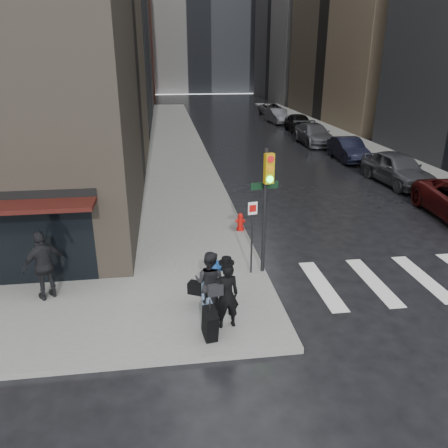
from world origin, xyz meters
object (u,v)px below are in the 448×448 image
at_px(man_overcoat, 223,300).
at_px(parked_car_5, 277,116).
at_px(man_greycoat, 44,265).
at_px(fire_hydrant, 240,223).
at_px(parked_car_4, 299,123).
at_px(parked_car_6, 273,110).
at_px(traffic_light, 265,196).
at_px(parked_car_2, 348,149).
at_px(parked_car_3, 314,134).
at_px(man_jeans, 210,282).
at_px(parked_car_1, 397,168).

distance_m(man_overcoat, parked_car_5, 36.19).
relative_size(man_greycoat, fire_hydrant, 2.89).
distance_m(man_overcoat, man_greycoat, 4.97).
distance_m(parked_car_4, parked_car_6, 11.36).
relative_size(man_greycoat, traffic_light, 0.51).
bearing_deg(parked_car_2, parked_car_6, 91.27).
height_order(man_greycoat, parked_car_2, man_greycoat).
distance_m(parked_car_4, parked_car_5, 5.70).
bearing_deg(parked_car_3, fire_hydrant, -117.49).
xyz_separation_m(man_jeans, parked_car_5, (10.41, 33.88, -0.28)).
relative_size(man_greycoat, parked_car_4, 0.42).
bearing_deg(parked_car_1, fire_hydrant, -152.15).
distance_m(parked_car_2, parked_car_6, 22.71).
xyz_separation_m(man_overcoat, parked_car_3, (10.15, 23.37, -0.18)).
xyz_separation_m(fire_hydrant, parked_car_2, (9.03, 11.44, 0.26)).
relative_size(man_jeans, traffic_light, 0.44).
bearing_deg(man_overcoat, parked_car_6, -113.84).
xyz_separation_m(man_greycoat, parked_car_2, (15.03, 15.60, -0.41)).
relative_size(traffic_light, parked_car_5, 0.88).
relative_size(man_greycoat, parked_car_6, 0.39).
xyz_separation_m(man_greycoat, parked_car_3, (14.65, 21.27, -0.37)).
distance_m(man_greycoat, parked_car_1, 18.25).
distance_m(man_overcoat, parked_car_6, 41.90).
bearing_deg(parked_car_1, traffic_light, -138.85).
height_order(man_overcoat, parked_car_3, man_overcoat).
bearing_deg(parked_car_5, parked_car_3, -95.67).
distance_m(man_greycoat, parked_car_4, 30.96).
height_order(traffic_light, parked_car_2, traffic_light).
distance_m(man_overcoat, parked_car_2, 20.59).
height_order(parked_car_2, parked_car_4, parked_car_4).
relative_size(fire_hydrant, parked_car_1, 0.14).
bearing_deg(man_jeans, parked_car_6, -79.81).
distance_m(parked_car_2, parked_car_3, 5.69).
xyz_separation_m(parked_car_4, parked_car_5, (-0.55, 5.68, -0.09)).
height_order(man_overcoat, fire_hydrant, man_overcoat).
bearing_deg(parked_car_4, parked_car_5, 96.56).
relative_size(traffic_light, parked_car_1, 0.77).
xyz_separation_m(parked_car_2, parked_car_5, (-0.34, 17.03, -0.01)).
bearing_deg(parked_car_1, parked_car_3, 89.46).
bearing_deg(parked_car_2, traffic_light, -118.20).
bearing_deg(traffic_light, fire_hydrant, 80.67).
distance_m(man_greycoat, parked_car_5, 35.78).
bearing_deg(man_jeans, parked_car_3, -88.56).
height_order(parked_car_4, parked_car_6, parked_car_4).
distance_m(man_overcoat, man_jeans, 0.87).
xyz_separation_m(man_jeans, traffic_light, (1.82, 1.93, 1.59)).
relative_size(man_greycoat, parked_car_2, 0.45).
distance_m(man_jeans, fire_hydrant, 5.71).
bearing_deg(parked_car_2, man_greycoat, -131.22).
height_order(fire_hydrant, parked_car_4, parked_car_4).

